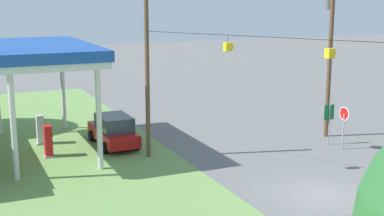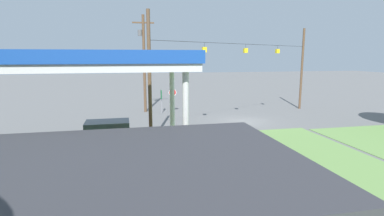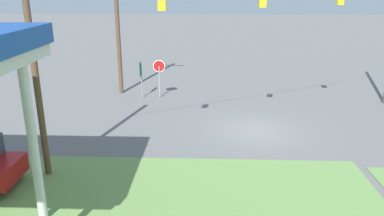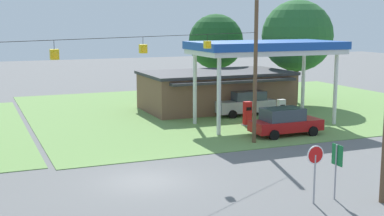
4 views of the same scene
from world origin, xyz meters
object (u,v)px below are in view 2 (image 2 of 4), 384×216
at_px(stop_sign_roadside, 173,95).
at_px(utility_pole_main, 144,59).
at_px(car_at_pumps_front, 105,136).
at_px(fuel_pump_near, 114,157).
at_px(car_at_pumps_rear, 57,191).
at_px(fuel_pump_far, 54,161).
at_px(route_sign, 161,97).
at_px(gas_station_canopy, 78,62).

height_order(stop_sign_roadside, utility_pole_main, utility_pole_main).
distance_m(car_at_pumps_front, stop_sign_roadside, 13.32).
bearing_deg(fuel_pump_near, car_at_pumps_rear, 64.25).
bearing_deg(fuel_pump_far, stop_sign_roadside, -117.45).
distance_m(fuel_pump_far, car_at_pumps_rear, 3.99).
height_order(car_at_pumps_rear, route_sign, route_sign).
relative_size(gas_station_canopy, car_at_pumps_front, 2.23).
relative_size(car_at_pumps_front, utility_pole_main, 0.48).
bearing_deg(car_at_pumps_rear, gas_station_canopy, 82.99).
bearing_deg(utility_pole_main, route_sign, 146.13).
height_order(car_at_pumps_rear, utility_pole_main, utility_pole_main).
xyz_separation_m(stop_sign_roadside, utility_pole_main, (2.82, -0.99, 3.75)).
distance_m(car_at_pumps_front, car_at_pumps_rear, 7.82).
distance_m(gas_station_canopy, utility_pole_main, 17.15).
xyz_separation_m(gas_station_canopy, fuel_pump_far, (1.42, -0.00, -4.69)).
relative_size(gas_station_canopy, utility_pole_main, 1.08).
bearing_deg(utility_pole_main, car_at_pumps_front, 75.89).
bearing_deg(stop_sign_roadside, car_at_pumps_front, -117.03).
bearing_deg(fuel_pump_far, utility_pole_main, -107.75).
bearing_deg(route_sign, gas_station_canopy, 70.38).
bearing_deg(car_at_pumps_rear, utility_pole_main, 77.60).
xyz_separation_m(gas_station_canopy, car_at_pumps_front, (-0.70, -3.87, -4.59)).
xyz_separation_m(fuel_pump_far, car_at_pumps_front, (-2.12, -3.87, 0.10)).
xyz_separation_m(fuel_pump_near, car_at_pumps_front, (0.71, -3.87, 0.10)).
bearing_deg(car_at_pumps_rear, stop_sign_roadside, 69.44).
distance_m(fuel_pump_near, car_at_pumps_front, 3.93).
bearing_deg(fuel_pump_far, fuel_pump_near, 180.00).
bearing_deg(route_sign, fuel_pump_far, 65.90).
height_order(car_at_pumps_front, route_sign, route_sign).
bearing_deg(utility_pole_main, car_at_pumps_rear, 77.99).
distance_m(fuel_pump_near, utility_pole_main, 17.53).
bearing_deg(gas_station_canopy, fuel_pump_near, -179.94).
height_order(car_at_pumps_front, stop_sign_roadside, stop_sign_roadside).
relative_size(gas_station_canopy, stop_sign_roadside, 4.31).
height_order(car_at_pumps_front, car_at_pumps_rear, car_at_pumps_rear).
height_order(fuel_pump_near, stop_sign_roadside, stop_sign_roadside).
relative_size(fuel_pump_near, fuel_pump_far, 1.00).
height_order(fuel_pump_near, car_at_pumps_rear, car_at_pumps_rear).
relative_size(gas_station_canopy, fuel_pump_far, 6.05).
distance_m(gas_station_canopy, car_at_pumps_rear, 5.98).
distance_m(fuel_pump_far, utility_pole_main, 18.15).
bearing_deg(gas_station_canopy, car_at_pumps_front, -100.29).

